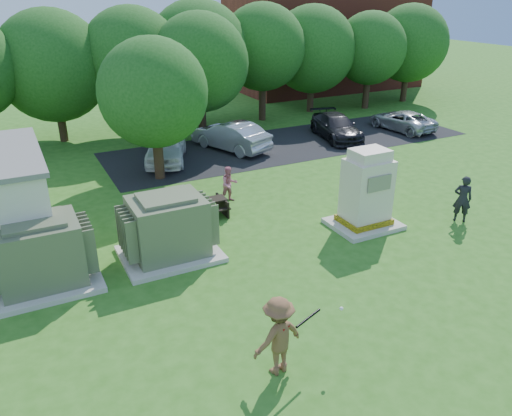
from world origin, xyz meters
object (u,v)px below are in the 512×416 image
picnic_table (206,206)px  person_by_generator (463,199)px  batter (278,336)px  transformer_right (168,228)px  generator_cabinet (366,194)px  car_dark (336,127)px  transformer_left (40,255)px  person_at_picnic (229,184)px  car_silver_b (402,120)px  car_silver_a (231,136)px  car_white (166,146)px

picnic_table → person_by_generator: 9.27m
batter → picnic_table: bearing=-109.7°
transformer_right → generator_cabinet: 6.91m
generator_cabinet → car_dark: bearing=59.8°
generator_cabinet → transformer_left: bearing=174.4°
transformer_right → generator_cabinet: size_ratio=1.06×
transformer_left → person_at_picnic: 7.86m
picnic_table → car_dark: (10.38, 6.45, 0.25)m
transformer_right → car_dark: 15.24m
person_by_generator → person_at_picnic: bearing=2.6°
transformer_left → car_silver_b: bearing=22.2°
batter → person_by_generator: 10.41m
batter → car_silver_a: 16.56m
generator_cabinet → car_silver_a: 10.49m
generator_cabinet → batter: bearing=-141.5°
transformer_left → car_silver_b: 22.39m
batter → generator_cabinet: bearing=-150.2°
transformer_left → car_dark: size_ratio=0.66×
batter → car_dark: batter is taller
transformer_left → car_white: (6.51, 9.21, -0.21)m
person_by_generator → car_silver_b: bearing=-80.9°
picnic_table → person_at_picnic: size_ratio=1.06×
picnic_table → batter: batter is taller
batter → car_dark: size_ratio=0.42×
car_white → car_silver_b: (14.22, -0.77, -0.18)m
batter → car_white: size_ratio=0.42×
transformer_right → car_dark: bearing=34.9°
transformer_right → batter: (0.52, -6.05, -0.03)m
person_at_picnic → car_silver_a: car_silver_a is taller
car_dark → car_silver_b: size_ratio=1.08×
batter → car_silver_a: bearing=-119.5°
batter → person_at_picnic: size_ratio=1.30×
batter → car_dark: 19.02m
batter → transformer_right: bearing=-93.9°
car_silver_a → car_silver_b: car_silver_a is taller
transformer_left → person_by_generator: bearing=-9.2°
car_white → transformer_right: bearing=-85.1°
picnic_table → person_at_picnic: 1.67m
transformer_left → transformer_right: 3.70m
batter → car_white: 15.44m
transformer_left → car_white: 11.28m
person_at_picnic → car_dark: size_ratio=0.32×
person_by_generator → picnic_table: bearing=12.4°
batter → car_silver_a: (5.85, 15.49, -0.20)m
car_white → car_silver_a: car_white is taller
picnic_table → batter: 8.49m
transformer_left → picnic_table: transformer_left is taller
picnic_table → car_white: size_ratio=0.35×
batter → car_dark: (11.98, 14.77, -0.28)m
person_by_generator → car_white: bearing=-15.6°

